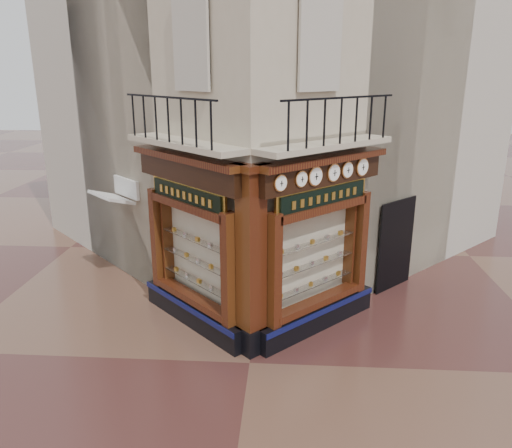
# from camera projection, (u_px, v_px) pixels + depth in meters

# --- Properties ---
(ground) EXTENTS (80.00, 80.00, 0.00)m
(ground) POSITION_uv_depth(u_px,v_px,m) (250.00, 363.00, 10.07)
(ground) COLOR #482521
(ground) RESTS_ON ground
(main_building) EXTENTS (11.31, 11.31, 12.00)m
(main_building) POSITION_uv_depth(u_px,v_px,m) (266.00, 58.00, 14.18)
(main_building) COLOR #BFAF95
(main_building) RESTS_ON ground
(neighbour_left) EXTENTS (11.31, 11.31, 11.00)m
(neighbour_left) POSITION_uv_depth(u_px,v_px,m) (196.00, 76.00, 16.84)
(neighbour_left) COLOR #B8AFA0
(neighbour_left) RESTS_ON ground
(neighbour_right) EXTENTS (11.31, 11.31, 11.00)m
(neighbour_right) POSITION_uv_depth(u_px,v_px,m) (344.00, 76.00, 16.53)
(neighbour_right) COLOR #B8AFA0
(neighbour_right) RESTS_ON ground
(shopfront_left) EXTENTS (2.86, 2.86, 3.98)m
(shopfront_left) POSITION_uv_depth(u_px,v_px,m) (192.00, 244.00, 11.07)
(shopfront_left) COLOR black
(shopfront_left) RESTS_ON ground
(shopfront_right) EXTENTS (2.86, 2.86, 3.98)m
(shopfront_right) POSITION_uv_depth(u_px,v_px,m) (319.00, 246.00, 10.90)
(shopfront_right) COLOR black
(shopfront_right) RESTS_ON ground
(corner_pilaster) EXTENTS (0.85, 0.85, 3.98)m
(corner_pilaster) POSITION_uv_depth(u_px,v_px,m) (251.00, 264.00, 9.98)
(corner_pilaster) COLOR black
(corner_pilaster) RESTS_ON ground
(balcony) EXTENTS (5.94, 2.97, 1.03)m
(balcony) POSITION_uv_depth(u_px,v_px,m) (254.00, 144.00, 10.25)
(balcony) COLOR #BFAF95
(balcony) RESTS_ON ground
(clock_a) EXTENTS (0.27, 0.27, 0.33)m
(clock_a) POSITION_uv_depth(u_px,v_px,m) (280.00, 183.00, 9.41)
(clock_a) COLOR #D18C45
(clock_a) RESTS_ON ground
(clock_b) EXTENTS (0.27, 0.27, 0.33)m
(clock_b) POSITION_uv_depth(u_px,v_px,m) (301.00, 179.00, 9.77)
(clock_b) COLOR #D18C45
(clock_b) RESTS_ON ground
(clock_c) EXTENTS (0.32, 0.32, 0.41)m
(clock_c) POSITION_uv_depth(u_px,v_px,m) (315.00, 176.00, 10.02)
(clock_c) COLOR #D18C45
(clock_c) RESTS_ON ground
(clock_d) EXTENTS (0.31, 0.31, 0.39)m
(clock_d) POSITION_uv_depth(u_px,v_px,m) (334.00, 173.00, 10.38)
(clock_d) COLOR #D18C45
(clock_d) RESTS_ON ground
(clock_e) EXTENTS (0.29, 0.29, 0.36)m
(clock_e) POSITION_uv_depth(u_px,v_px,m) (347.00, 170.00, 10.66)
(clock_e) COLOR #D18C45
(clock_e) RESTS_ON ground
(clock_f) EXTENTS (0.33, 0.33, 0.41)m
(clock_f) POSITION_uv_depth(u_px,v_px,m) (362.00, 167.00, 10.99)
(clock_f) COLOR #D18C45
(clock_f) RESTS_ON ground
(awning) EXTENTS (1.44, 1.44, 0.31)m
(awning) POSITION_uv_depth(u_px,v_px,m) (119.00, 283.00, 13.89)
(awning) COLOR silver
(awning) RESTS_ON ground
(signboard_left) EXTENTS (1.96, 1.96, 0.52)m
(signboard_left) POSITION_uv_depth(u_px,v_px,m) (187.00, 195.00, 10.70)
(signboard_left) COLOR gold
(signboard_left) RESTS_ON ground
(signboard_right) EXTENTS (2.01, 2.01, 0.54)m
(signboard_right) POSITION_uv_depth(u_px,v_px,m) (324.00, 197.00, 10.51)
(signboard_right) COLOR gold
(signboard_right) RESTS_ON ground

